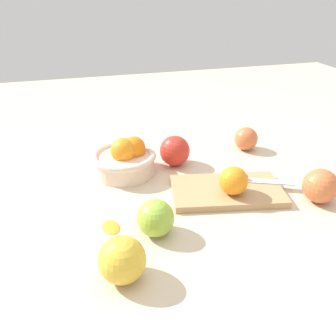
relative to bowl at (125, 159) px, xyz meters
name	(u,v)px	position (x,y,z in m)	size (l,w,h in m)	color
ground_plane	(199,194)	(0.15, -0.15, -0.04)	(2.40, 2.40, 0.00)	beige
bowl	(125,159)	(0.00, 0.00, 0.00)	(0.17, 0.17, 0.10)	beige
cutting_board	(227,191)	(0.21, -0.17, -0.03)	(0.26, 0.14, 0.02)	tan
orange_on_board	(233,181)	(0.21, -0.19, 0.01)	(0.06, 0.06, 0.06)	orange
knife	(252,179)	(0.28, -0.16, -0.02)	(0.15, 0.08, 0.01)	silver
apple_front_left	(155,218)	(0.01, -0.27, 0.00)	(0.07, 0.07, 0.07)	#8EB738
apple_front_right	(320,186)	(0.40, -0.25, 0.00)	(0.08, 0.08, 0.08)	#CC6638
apple_front_left_2	(122,260)	(-0.07, -0.37, 0.00)	(0.08, 0.08, 0.08)	gold
apple_back_right	(246,139)	(0.37, 0.05, 0.00)	(0.07, 0.07, 0.07)	#CC6638
apple_back_center	(175,151)	(0.14, 0.01, 0.00)	(0.08, 0.08, 0.08)	red
citrus_peel	(111,226)	(-0.07, -0.22, -0.04)	(0.05, 0.04, 0.01)	orange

